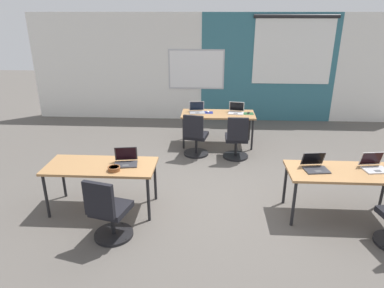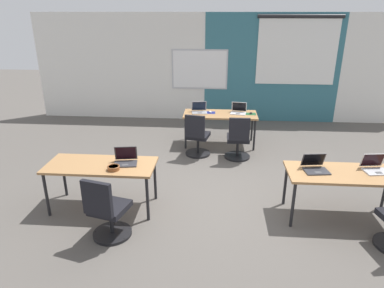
{
  "view_description": "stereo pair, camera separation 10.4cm",
  "coord_description": "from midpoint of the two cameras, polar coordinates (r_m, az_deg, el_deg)",
  "views": [
    {
      "loc": [
        -0.15,
        -5.07,
        2.82
      ],
      "look_at": [
        -0.44,
        -0.13,
        0.9
      ],
      "focal_mm": 32.03,
      "sensor_mm": 36.0,
      "label": 1
    },
    {
      "loc": [
        -0.05,
        -5.06,
        2.82
      ],
      "look_at": [
        -0.44,
        -0.13,
        0.9
      ],
      "focal_mm": 32.03,
      "sensor_mm": 36.0,
      "label": 2
    }
  ],
  "objects": [
    {
      "name": "mousepad_far_left",
      "position": [
        7.62,
        2.28,
        5.26
      ],
      "size": [
        0.22,
        0.19,
        0.0
      ],
      "color": "navy",
      "rests_on": "desk_far_center"
    },
    {
      "name": "laptop_far_left",
      "position": [
        7.62,
        0.44,
        5.65
      ],
      "size": [
        0.36,
        0.32,
        0.23
      ],
      "rotation": [
        0.0,
        0.0,
        0.13
      ],
      "color": "#9E9EA3",
      "rests_on": "desk_far_center"
    },
    {
      "name": "desk_near_right",
      "position": [
        5.29,
        23.53,
        -4.72
      ],
      "size": [
        1.6,
        0.7,
        0.72
      ],
      "color": "#A37547",
      "rests_on": "ground"
    },
    {
      "name": "mouse_far_right",
      "position": [
        7.62,
        9.0,
        5.17
      ],
      "size": [
        0.09,
        0.11,
        0.03
      ],
      "color": "black",
      "rests_on": "mousepad_far_right"
    },
    {
      "name": "mousepad_far_right",
      "position": [
        7.62,
        8.99,
        5.03
      ],
      "size": [
        0.22,
        0.19,
        0.0
      ],
      "color": "#23512D",
      "rests_on": "desk_far_center"
    },
    {
      "name": "laptop_near_left_inner",
      "position": [
        5.13,
        -11.52,
        -2.73
      ],
      "size": [
        0.37,
        0.32,
        0.24
      ],
      "rotation": [
        0.0,
        0.0,
        0.16
      ],
      "color": "#333338",
      "rests_on": "desk_near_left"
    },
    {
      "name": "laptop_far_right",
      "position": [
        7.63,
        6.98,
        5.52
      ],
      "size": [
        0.37,
        0.34,
        0.23
      ],
      "rotation": [
        0.0,
        0.0,
        -0.17
      ],
      "color": "silver",
      "rests_on": "desk_far_center"
    },
    {
      "name": "laptop_near_right_end",
      "position": [
        5.49,
        27.58,
        -3.25
      ],
      "size": [
        0.37,
        0.33,
        0.23
      ],
      "rotation": [
        0.0,
        0.0,
        0.14
      ],
      "color": "#B7B7BC",
      "rests_on": "desk_near_right"
    },
    {
      "name": "chair_near_left_inner",
      "position": [
        4.64,
        -14.33,
        -11.26
      ],
      "size": [
        0.54,
        0.59,
        0.92
      ],
      "rotation": [
        0.0,
        0.0,
        2.89
      ],
      "color": "black",
      "rests_on": "ground"
    },
    {
      "name": "chair_far_left",
      "position": [
        7.03,
        0.14,
        0.92
      ],
      "size": [
        0.52,
        0.57,
        0.92
      ],
      "rotation": [
        0.0,
        0.0,
        2.95
      ],
      "color": "black",
      "rests_on": "ground"
    },
    {
      "name": "mouse_far_left",
      "position": [
        7.61,
        2.28,
        5.4
      ],
      "size": [
        0.09,
        0.11,
        0.03
      ],
      "color": "silver",
      "rests_on": "mousepad_far_left"
    },
    {
      "name": "laptop_near_right_inner",
      "position": [
        5.15,
        19.3,
        -3.48
      ],
      "size": [
        0.37,
        0.35,
        0.23
      ],
      "rotation": [
        0.0,
        0.0,
        0.14
      ],
      "color": "#333338",
      "rests_on": "desk_near_right"
    },
    {
      "name": "desk_far_center",
      "position": [
        7.58,
        3.95,
        4.66
      ],
      "size": [
        1.6,
        0.7,
        0.72
      ],
      "color": "#A37547",
      "rests_on": "ground"
    },
    {
      "name": "desk_near_left",
      "position": [
        5.23,
        -15.44,
        -3.98
      ],
      "size": [
        1.6,
        0.7,
        0.72
      ],
      "color": "#A37547",
      "rests_on": "ground"
    },
    {
      "name": "snack_bowl",
      "position": [
        4.96,
        -13.44,
        -3.96
      ],
      "size": [
        0.18,
        0.18,
        0.06
      ],
      "color": "brown",
      "rests_on": "desk_near_left"
    },
    {
      "name": "chair_far_right",
      "position": [
        6.94,
        6.98,
        0.48
      ],
      "size": [
        0.52,
        0.54,
        0.92
      ],
      "rotation": [
        0.0,
        0.0,
        3.14
      ],
      "color": "black",
      "rests_on": "ground"
    },
    {
      "name": "ground_plane",
      "position": [
        5.8,
        3.93,
        -7.9
      ],
      "size": [
        24.0,
        24.0,
        0.0
      ],
      "color": "#56514C"
    },
    {
      "name": "back_wall_assembly",
      "position": [
        9.37,
        4.28,
        12.55
      ],
      "size": [
        10.0,
        0.27,
        2.8
      ],
      "color": "silver",
      "rests_on": "ground"
    }
  ]
}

